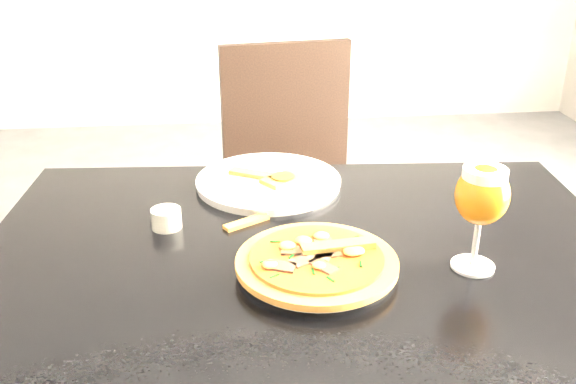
{
  "coord_description": "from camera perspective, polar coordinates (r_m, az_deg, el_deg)",
  "views": [
    {
      "loc": [
        0.16,
        -1.09,
        1.33
      ],
      "look_at": [
        0.28,
        0.01,
        0.83
      ],
      "focal_mm": 40.0,
      "sensor_mm": 36.0,
      "label": 1
    }
  ],
  "objects": [
    {
      "name": "crust_scraps",
      "position": [
        1.43,
        -1.34,
        1.33
      ],
      "size": [
        0.17,
        0.12,
        0.01
      ],
      "rotation": [
        0.0,
        0.0,
        -0.06
      ],
      "color": "#A35627",
      "rests_on": "plate_second"
    },
    {
      "name": "loose_crust",
      "position": [
        1.27,
        -3.71,
        -2.68
      ],
      "size": [
        0.09,
        0.07,
        0.01
      ],
      "primitive_type": "cube",
      "rotation": [
        0.0,
        0.0,
        0.53
      ],
      "color": "#A35627",
      "rests_on": "dining_table"
    },
    {
      "name": "chair_far",
      "position": [
        2.02,
        0.69,
        0.66
      ],
      "size": [
        0.49,
        0.49,
        0.94
      ],
      "rotation": [
        0.0,
        0.0,
        0.14
      ],
      "color": "black",
      "rests_on": "ground"
    },
    {
      "name": "pizza",
      "position": [
        1.1,
        2.64,
        -6.09
      ],
      "size": [
        0.28,
        0.28,
        0.03
      ],
      "rotation": [
        0.0,
        0.0,
        -0.19
      ],
      "color": "#A35627",
      "rests_on": "plate_main"
    },
    {
      "name": "sauce_cup",
      "position": [
        1.27,
        -10.77,
        -2.25
      ],
      "size": [
        0.06,
        0.06,
        0.04
      ],
      "color": "beige",
      "rests_on": "dining_table"
    },
    {
      "name": "dining_table",
      "position": [
        1.24,
        1.47,
        -8.4
      ],
      "size": [
        1.25,
        0.88,
        0.75
      ],
      "rotation": [
        0.0,
        0.0,
        -0.07
      ],
      "color": "black",
      "rests_on": "ground"
    },
    {
      "name": "plate_second",
      "position": [
        1.44,
        -1.75,
        0.91
      ],
      "size": [
        0.36,
        0.36,
        0.02
      ],
      "primitive_type": "cylinder",
      "rotation": [
        0.0,
        0.0,
        0.14
      ],
      "color": "silver",
      "rests_on": "dining_table"
    },
    {
      "name": "beer_glass",
      "position": [
        1.11,
        16.88,
        -0.32
      ],
      "size": [
        0.09,
        0.09,
        0.19
      ],
      "color": "silver",
      "rests_on": "dining_table"
    },
    {
      "name": "plate_main",
      "position": [
        1.12,
        2.56,
        -6.39
      ],
      "size": [
        0.31,
        0.31,
        0.01
      ],
      "primitive_type": "cylinder",
      "rotation": [
        0.0,
        0.0,
        0.15
      ],
      "color": "silver",
      "rests_on": "dining_table"
    }
  ]
}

